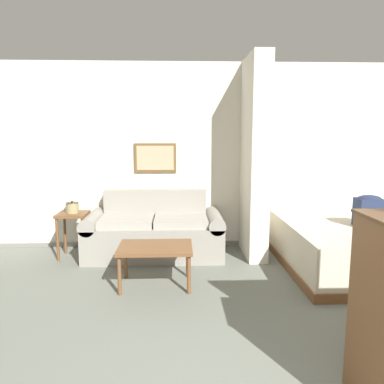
# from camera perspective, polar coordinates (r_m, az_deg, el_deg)

# --- Properties ---
(wall_back) EXTENTS (6.85, 0.16, 2.60)m
(wall_back) POSITION_cam_1_polar(r_m,az_deg,el_deg) (5.39, 1.13, 5.40)
(wall_back) COLOR silver
(wall_back) RESTS_ON ground_plane
(wall_partition_pillar) EXTENTS (0.24, 0.86, 2.60)m
(wall_partition_pillar) POSITION_cam_1_polar(r_m,az_deg,el_deg) (4.99, 9.50, 5.09)
(wall_partition_pillar) COLOR silver
(wall_partition_pillar) RESTS_ON ground_plane
(couch) EXTENTS (1.81, 0.84, 0.85)m
(couch) POSITION_cam_1_polar(r_m,az_deg,el_deg) (5.06, -5.73, -6.08)
(couch) COLOR gray
(couch) RESTS_ON ground_plane
(coffee_table) EXTENTS (0.78, 0.54, 0.44)m
(coffee_table) POSITION_cam_1_polar(r_m,az_deg,el_deg) (4.04, -5.61, -8.85)
(coffee_table) COLOR brown
(coffee_table) RESTS_ON ground_plane
(side_table) EXTENTS (0.38, 0.38, 0.59)m
(side_table) POSITION_cam_1_polar(r_m,az_deg,el_deg) (5.16, -17.68, -4.40)
(side_table) COLOR brown
(side_table) RESTS_ON ground_plane
(table_lamp) EXTENTS (0.30, 0.30, 0.41)m
(table_lamp) POSITION_cam_1_polar(r_m,az_deg,el_deg) (5.09, -17.88, -0.13)
(table_lamp) COLOR tan
(table_lamp) RESTS_ON side_table
(bed) EXTENTS (1.87, 1.94, 0.55)m
(bed) POSITION_cam_1_polar(r_m,az_deg,el_deg) (5.02, 24.38, -7.37)
(bed) COLOR brown
(bed) RESTS_ON ground_plane
(backpack) EXTENTS (0.28, 0.25, 0.37)m
(backpack) POSITION_cam_1_polar(r_m,az_deg,el_deg) (4.77, 25.32, -2.55)
(backpack) COLOR #232D4C
(backpack) RESTS_ON bed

